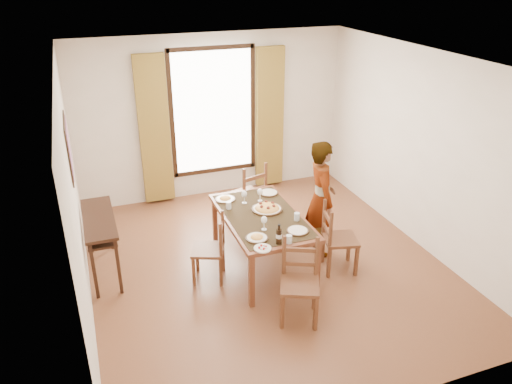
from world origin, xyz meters
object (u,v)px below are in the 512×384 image
object	(u,v)px
man	(321,198)
pasta_platter	(267,207)
console_table	(99,225)
dining_table	(262,220)

from	to	relation	value
man	pasta_platter	bearing A→B (deg)	98.00
pasta_platter	console_table	bearing A→B (deg)	167.47
console_table	dining_table	distance (m)	2.05
dining_table	man	xyz separation A→B (m)	(0.87, 0.08, 0.12)
console_table	pasta_platter	world-z (taller)	pasta_platter
man	dining_table	bearing A→B (deg)	105.33
dining_table	pasta_platter	world-z (taller)	pasta_platter
console_table	dining_table	size ratio (longest dim) A/B	0.72
dining_table	pasta_platter	distance (m)	0.19
dining_table	pasta_platter	size ratio (longest dim) A/B	4.16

